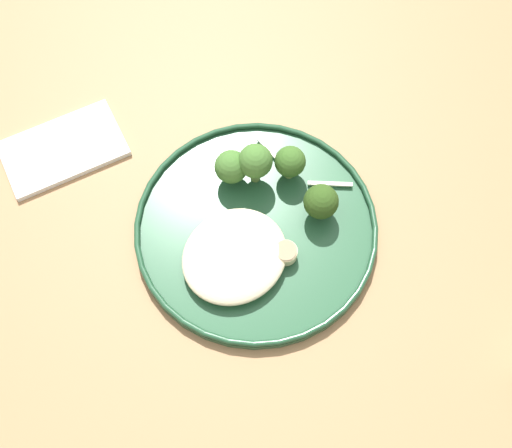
% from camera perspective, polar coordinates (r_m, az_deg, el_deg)
% --- Properties ---
extents(ground, '(6.00, 6.00, 0.00)m').
position_cam_1_polar(ground, '(1.49, -0.26, -11.02)').
color(ground, '#2D2B28').
extents(wooden_dining_table, '(1.40, 1.00, 0.74)m').
position_cam_1_polar(wooden_dining_table, '(0.86, -0.44, -0.73)').
color(wooden_dining_table, '#9E754C').
rests_on(wooden_dining_table, ground).
extents(dinner_plate, '(0.29, 0.29, 0.02)m').
position_cam_1_polar(dinner_plate, '(0.77, 0.00, -0.36)').
color(dinner_plate, '#235133').
rests_on(dinner_plate, wooden_dining_table).
extents(noodle_bed, '(0.13, 0.11, 0.03)m').
position_cam_1_polar(noodle_bed, '(0.74, -1.91, -2.83)').
color(noodle_bed, beige).
rests_on(noodle_bed, dinner_plate).
extents(seared_scallop_half_hidden, '(0.03, 0.03, 0.02)m').
position_cam_1_polar(seared_scallop_half_hidden, '(0.73, -2.11, -5.13)').
color(seared_scallop_half_hidden, '#DBB77A').
rests_on(seared_scallop_half_hidden, dinner_plate).
extents(seared_scallop_center_golden, '(0.02, 0.02, 0.01)m').
position_cam_1_polar(seared_scallop_center_golden, '(0.74, -2.07, -3.07)').
color(seared_scallop_center_golden, '#DBB77A').
rests_on(seared_scallop_center_golden, dinner_plate).
extents(seared_scallop_front_small, '(0.03, 0.03, 0.02)m').
position_cam_1_polar(seared_scallop_front_small, '(0.74, 2.64, -2.56)').
color(seared_scallop_front_small, beige).
rests_on(seared_scallop_front_small, dinner_plate).
extents(seared_scallop_left_edge, '(0.02, 0.02, 0.01)m').
position_cam_1_polar(seared_scallop_left_edge, '(0.76, -1.99, 0.01)').
color(seared_scallop_left_edge, '#E5C689').
rests_on(seared_scallop_left_edge, dinner_plate).
extents(seared_scallop_large_seared, '(0.03, 0.03, 0.02)m').
position_cam_1_polar(seared_scallop_large_seared, '(0.75, -0.45, -0.29)').
color(seared_scallop_large_seared, '#DBB77A').
rests_on(seared_scallop_large_seared, dinner_plate).
extents(broccoli_floret_front_edge, '(0.04, 0.04, 0.05)m').
position_cam_1_polar(broccoli_floret_front_edge, '(0.75, 5.78, 1.96)').
color(broccoli_floret_front_edge, '#89A356').
rests_on(broccoli_floret_front_edge, dinner_plate).
extents(broccoli_floret_center_pile, '(0.04, 0.04, 0.06)m').
position_cam_1_polar(broccoli_floret_center_pile, '(0.76, -0.06, 5.55)').
color(broccoli_floret_center_pile, '#7A994C').
rests_on(broccoli_floret_center_pile, dinner_plate).
extents(broccoli_floret_left_leaning, '(0.04, 0.04, 0.05)m').
position_cam_1_polar(broccoli_floret_left_leaning, '(0.77, -2.21, 5.07)').
color(broccoli_floret_left_leaning, '#89A356').
rests_on(broccoli_floret_left_leaning, dinner_plate).
extents(broccoli_floret_near_rim, '(0.04, 0.04, 0.05)m').
position_cam_1_polar(broccoli_floret_near_rim, '(0.77, 3.04, 5.51)').
color(broccoli_floret_near_rim, '#7A994C').
rests_on(broccoli_floret_near_rim, dinner_plate).
extents(onion_sliver_long_sliver, '(0.04, 0.04, 0.00)m').
position_cam_1_polar(onion_sliver_long_sliver, '(0.79, 6.59, 3.56)').
color(onion_sliver_long_sliver, silver).
rests_on(onion_sliver_long_sliver, dinner_plate).
extents(onion_sliver_curled_piece, '(0.01, 0.04, 0.00)m').
position_cam_1_polar(onion_sliver_curled_piece, '(0.81, 1.07, 6.71)').
color(onion_sliver_curled_piece, silver).
rests_on(onion_sliver_curled_piece, dinner_plate).
extents(folded_napkin, '(0.17, 0.13, 0.01)m').
position_cam_1_polar(folded_napkin, '(0.86, -16.73, 6.40)').
color(folded_napkin, white).
rests_on(folded_napkin, wooden_dining_table).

